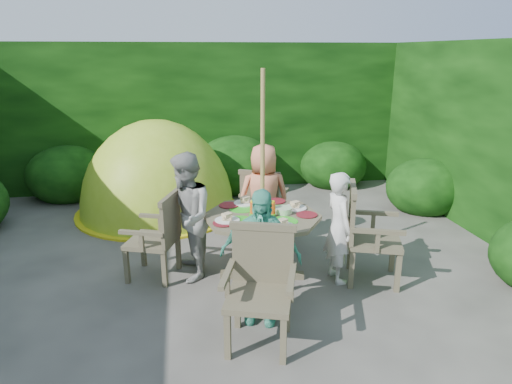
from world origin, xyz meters
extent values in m
plane|color=#43403C|center=(0.00, 0.00, 0.00)|extent=(60.00, 60.00, 0.00)
cube|color=black|center=(0.00, 4.00, 1.25)|extent=(9.00, 1.00, 2.50)
cylinder|color=#453F2D|center=(0.48, 0.01, 0.34)|extent=(0.12, 0.12, 0.68)
cube|color=#453F2D|center=(0.48, 0.01, 0.03)|extent=(0.91, 0.28, 0.06)
cube|color=#453F2D|center=(0.48, 0.01, 0.03)|extent=(0.28, 0.91, 0.06)
cylinder|color=#453F2D|center=(0.48, 0.01, 0.70)|extent=(1.47, 1.47, 0.04)
cylinder|color=green|center=(0.23, -0.12, 0.72)|extent=(0.28, 0.28, 0.00)
cylinder|color=green|center=(0.66, -0.21, 0.72)|extent=(0.28, 0.28, 0.00)
cylinder|color=green|center=(0.30, 0.23, 0.72)|extent=(0.28, 0.28, 0.00)
cylinder|color=green|center=(0.74, 0.15, 0.72)|extent=(0.28, 0.28, 0.00)
cylinder|color=green|center=(0.48, 0.01, 0.72)|extent=(0.28, 0.28, 0.00)
cylinder|color=white|center=(0.86, 0.14, 0.73)|extent=(0.25, 0.25, 0.01)
cylinder|color=white|center=(0.36, 0.39, 0.73)|extent=(0.25, 0.25, 0.01)
cylinder|color=white|center=(0.10, -0.11, 0.73)|extent=(0.25, 0.25, 0.01)
cylinder|color=white|center=(0.61, -0.37, 0.73)|extent=(0.25, 0.25, 0.01)
cylinder|color=red|center=(0.94, -0.08, 0.73)|extent=(0.22, 0.22, 0.01)
cylinder|color=red|center=(0.71, 0.42, 0.73)|extent=(0.22, 0.22, 0.01)
cylinder|color=red|center=(0.17, 0.35, 0.73)|extent=(0.22, 0.22, 0.01)
cylinder|color=red|center=(0.06, -0.18, 0.73)|extent=(0.22, 0.22, 0.01)
cylinder|color=red|center=(0.54, -0.45, 0.73)|extent=(0.22, 0.22, 0.01)
cylinder|color=#5BA43F|center=(0.71, 0.02, 0.76)|extent=(0.18, 0.18, 0.06)
cylinder|color=olive|center=(0.48, 0.01, 1.10)|extent=(0.05, 0.05, 2.20)
cube|color=#453F2D|center=(1.64, -0.22, 0.45)|extent=(0.67, 0.69, 0.05)
cube|color=#453F2D|center=(1.78, -0.51, 0.22)|extent=(0.07, 0.07, 0.44)
cube|color=#453F2D|center=(1.93, -0.08, 0.22)|extent=(0.07, 0.07, 0.44)
cube|color=#453F2D|center=(1.35, -0.37, 0.22)|extent=(0.07, 0.07, 0.44)
cube|color=#453F2D|center=(1.50, 0.07, 0.22)|extent=(0.07, 0.07, 0.44)
cube|color=#453F2D|center=(1.40, -0.14, 0.73)|extent=(0.22, 0.53, 0.52)
cube|color=#453F2D|center=(1.55, -0.48, 0.66)|extent=(0.51, 0.22, 0.04)
cube|color=#453F2D|center=(1.73, 0.04, 0.66)|extent=(0.51, 0.22, 0.04)
cube|color=#453F2D|center=(-0.67, 0.25, 0.41)|extent=(0.62, 0.63, 0.05)
cube|color=#453F2D|center=(-0.80, 0.52, 0.20)|extent=(0.06, 0.06, 0.40)
cube|color=#453F2D|center=(-0.94, 0.12, 0.20)|extent=(0.06, 0.06, 0.40)
cube|color=#453F2D|center=(-0.41, 0.37, 0.20)|extent=(0.06, 0.06, 0.40)
cube|color=#453F2D|center=(-0.55, -0.02, 0.20)|extent=(0.06, 0.06, 0.40)
cube|color=#453F2D|center=(-0.46, 0.17, 0.67)|extent=(0.20, 0.48, 0.48)
cube|color=#453F2D|center=(-0.59, 0.48, 0.60)|extent=(0.46, 0.21, 0.04)
cube|color=#453F2D|center=(-0.76, 0.02, 0.60)|extent=(0.46, 0.21, 0.04)
cube|color=#453F2D|center=(0.72, 1.17, 0.41)|extent=(0.66, 0.65, 0.05)
cube|color=#453F2D|center=(1.00, 1.26, 0.20)|extent=(0.06, 0.06, 0.40)
cube|color=#453F2D|center=(0.62, 1.45, 0.20)|extent=(0.06, 0.06, 0.40)
cube|color=#453F2D|center=(0.81, 0.89, 0.20)|extent=(0.06, 0.06, 0.40)
cube|color=#453F2D|center=(0.44, 1.07, 0.20)|extent=(0.06, 0.06, 0.40)
cube|color=#453F2D|center=(0.62, 0.96, 0.67)|extent=(0.46, 0.26, 0.48)
cube|color=#453F2D|center=(0.94, 1.06, 0.60)|extent=(0.26, 0.45, 0.04)
cube|color=#453F2D|center=(0.50, 1.28, 0.60)|extent=(0.26, 0.45, 0.04)
cube|color=#453F2D|center=(0.25, -1.14, 0.43)|extent=(0.65, 0.63, 0.05)
cube|color=#453F2D|center=(-0.03, -1.29, 0.21)|extent=(0.06, 0.06, 0.42)
cube|color=#453F2D|center=(0.39, -1.42, 0.21)|extent=(0.06, 0.06, 0.42)
cube|color=#453F2D|center=(0.10, -0.87, 0.21)|extent=(0.06, 0.06, 0.42)
cube|color=#453F2D|center=(0.52, -1.00, 0.21)|extent=(0.06, 0.06, 0.42)
cube|color=#453F2D|center=(0.32, -0.91, 0.70)|extent=(0.51, 0.19, 0.50)
cube|color=#453F2D|center=(0.00, -1.07, 0.63)|extent=(0.20, 0.49, 0.04)
cube|color=#453F2D|center=(0.50, -1.22, 0.63)|extent=(0.20, 0.49, 0.04)
imported|color=silver|center=(1.27, -0.15, 0.59)|extent=(0.32, 0.46, 1.19)
imported|color=#9D9D98|center=(-0.30, 0.17, 0.69)|extent=(0.57, 0.70, 1.37)
imported|color=#E1835D|center=(0.64, 0.80, 0.66)|extent=(0.65, 0.44, 1.31)
imported|color=#4DB599|center=(0.32, -0.77, 0.62)|extent=(0.79, 0.54, 1.25)
ellipsoid|color=#99BB24|center=(-0.70, 2.40, 0.00)|extent=(2.37, 2.37, 2.81)
ellipsoid|color=black|center=(-0.68, 1.61, 0.00)|extent=(0.80, 0.44, 0.97)
cylinder|color=gold|center=(-0.70, 2.40, 0.02)|extent=(2.46, 2.46, 0.03)
camera|label=1|loc=(-0.32, -4.38, 2.35)|focal=32.00mm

